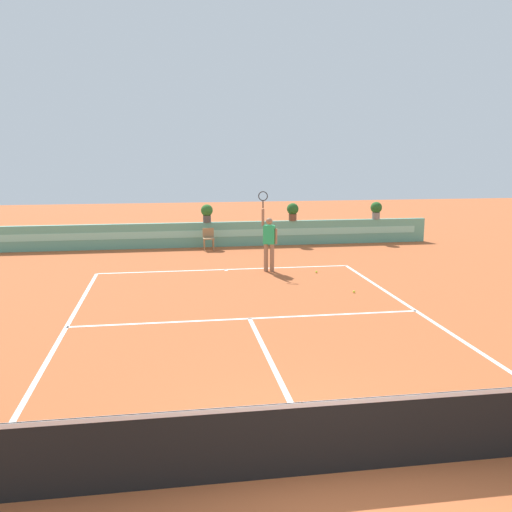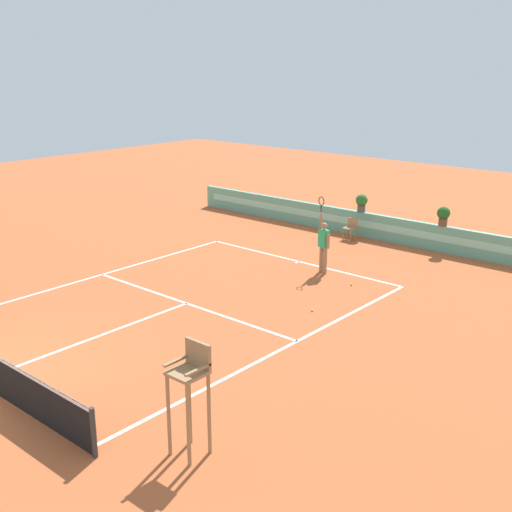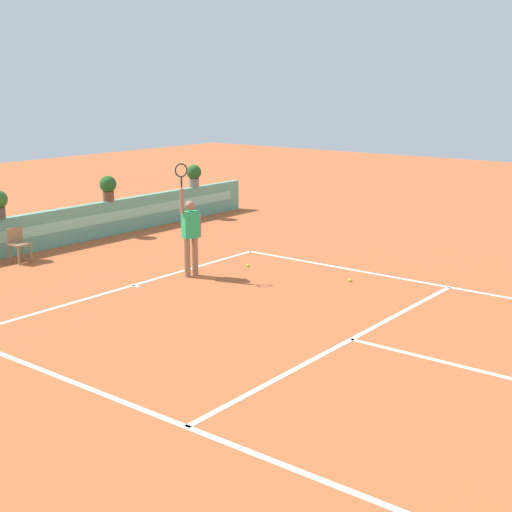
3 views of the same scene
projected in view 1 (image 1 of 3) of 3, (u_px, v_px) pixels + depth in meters
The scene contains 11 objects.
ground_plane at pixel (252, 324), 12.59m from camera, with size 60.00×60.00×0.00m, color #B2562D.
court_lines at pixel (248, 315), 13.29m from camera, with size 8.32×11.94×0.01m.
net at pixel (326, 435), 6.67m from camera, with size 8.92×0.10×1.00m.
back_wall_barrier at pixel (214, 234), 22.58m from camera, with size 18.00×0.21×1.00m.
ball_kid_chair at pixel (209, 238), 21.83m from camera, with size 0.44×0.44×0.85m.
tennis_player at pixel (269, 239), 17.86m from camera, with size 0.59×0.33×2.58m.
tennis_ball_near_baseline at pixel (354, 292), 15.32m from camera, with size 0.07×0.07×0.07m, color #CCE033.
tennis_ball_mid_court at pixel (316, 272), 17.80m from camera, with size 0.07×0.07×0.07m, color #CCE033.
potted_plant_right at pixel (293, 211), 22.90m from camera, with size 0.48×0.48×0.72m.
potted_plant_centre at pixel (207, 212), 22.37m from camera, with size 0.48×0.48×0.72m.
potted_plant_far_right at pixel (376, 209), 23.45m from camera, with size 0.48×0.48×0.72m.
Camera 1 is at (-1.78, -5.95, 3.87)m, focal length 39.12 mm.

